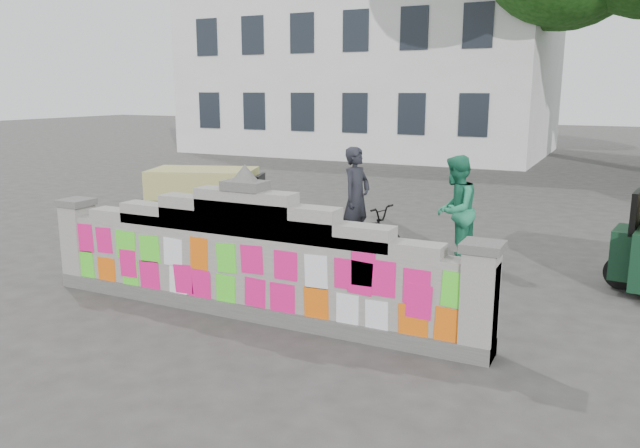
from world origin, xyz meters
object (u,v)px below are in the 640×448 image
object	(u,v)px
cyclist_bike	(356,232)
pedestrian	(455,210)
rickshaw_left	(207,203)
cyclist_rider	(356,212)

from	to	relation	value
cyclist_bike	pedestrian	size ratio (longest dim) A/B	1.05
pedestrian	rickshaw_left	size ratio (longest dim) A/B	0.71
cyclist_rider	pedestrian	distance (m)	1.68
cyclist_rider	pedestrian	xyz separation A→B (m)	(1.56, 0.63, 0.06)
cyclist_bike	cyclist_rider	size ratio (longest dim) A/B	1.12
cyclist_bike	rickshaw_left	bearing A→B (deg)	98.47
cyclist_rider	pedestrian	world-z (taller)	pedestrian
cyclist_bike	cyclist_rider	xyz separation A→B (m)	(-0.00, 0.00, 0.36)
cyclist_rider	rickshaw_left	size ratio (longest dim) A/B	0.66
rickshaw_left	pedestrian	bearing A→B (deg)	-13.77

